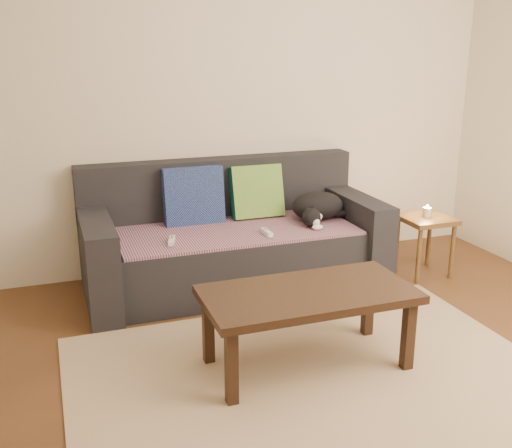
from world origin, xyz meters
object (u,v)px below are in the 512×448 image
Objects in this scene: cat at (317,207)px; wii_remote_b at (267,233)px; coffee_table at (308,300)px; side_table at (426,227)px; sofa at (232,243)px; wii_remote_a at (172,241)px.

cat reaches higher than wii_remote_b.
wii_remote_b reaches higher than coffee_table.
side_table is at bearing -35.89° from cat.
side_table is 0.41× the size of coffee_table.
sofa is 1.46m from side_table.
coffee_table is at bearing -137.27° from wii_remote_a.
sofa is 14.00× the size of wii_remote_a.
side_table is (1.42, -0.32, 0.06)m from sofa.
wii_remote_b is 1.26m from side_table.
cat reaches higher than coffee_table.
coffee_table is (0.02, -1.28, 0.08)m from sofa.
wii_remote_a reaches higher than coffee_table.
wii_remote_b reaches higher than side_table.
wii_remote_a is at bearing 116.22° from coffee_table.
side_table is 1.70m from coffee_table.
cat is at bearing -7.04° from sofa.
wii_remote_a is 0.33× the size of side_table.
cat is 0.44× the size of coffee_table.
side_table is at bearing -91.91° from wii_remote_b.
coffee_table is (-1.40, -0.96, 0.02)m from side_table.
coffee_table is at bearing -145.49° from side_table.
cat is 3.27× the size of wii_remote_b.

